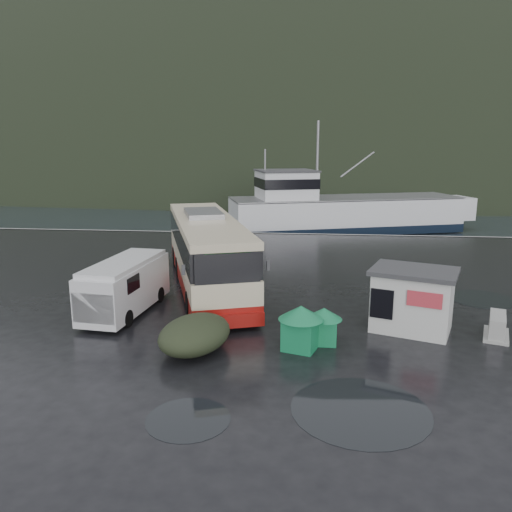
# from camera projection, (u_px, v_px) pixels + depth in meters

# --- Properties ---
(ground) EXTENTS (160.00, 160.00, 0.00)m
(ground) POSITION_uv_depth(u_px,v_px,m) (260.00, 321.00, 20.10)
(ground) COLOR black
(ground) RESTS_ON ground
(harbor_water) EXTENTS (300.00, 180.00, 0.02)m
(harbor_water) POSITION_uv_depth(u_px,v_px,m) (299.00, 171.00, 126.85)
(harbor_water) COLOR black
(harbor_water) RESTS_ON ground
(quay_edge) EXTENTS (160.00, 0.60, 1.50)m
(quay_edge) POSITION_uv_depth(u_px,v_px,m) (283.00, 234.00, 39.51)
(quay_edge) COLOR #999993
(quay_edge) RESTS_ON ground
(headland) EXTENTS (780.00, 540.00, 570.00)m
(headland) POSITION_uv_depth(u_px,v_px,m) (322.00, 157.00, 261.73)
(headland) COLOR black
(headland) RESTS_ON ground
(coach_bus) EXTENTS (7.17, 13.42, 3.70)m
(coach_bus) POSITION_uv_depth(u_px,v_px,m) (207.00, 286.00, 24.98)
(coach_bus) COLOR beige
(coach_bus) RESTS_ON ground
(white_van) EXTENTS (2.46, 5.61, 2.27)m
(white_van) POSITION_uv_depth(u_px,v_px,m) (127.00, 312.00, 21.19)
(white_van) COLOR silver
(white_van) RESTS_ON ground
(waste_bin_left) EXTENTS (0.96, 0.96, 1.31)m
(waste_bin_left) POSITION_uv_depth(u_px,v_px,m) (323.00, 343.00, 17.94)
(waste_bin_left) COLOR #147545
(waste_bin_left) RESTS_ON ground
(waste_bin_right) EXTENTS (1.41, 1.41, 1.57)m
(waste_bin_right) POSITION_uv_depth(u_px,v_px,m) (300.00, 349.00, 17.41)
(waste_bin_right) COLOR #147545
(waste_bin_right) RESTS_ON ground
(dome_tent) EXTENTS (3.06, 3.63, 1.22)m
(dome_tent) POSITION_uv_depth(u_px,v_px,m) (195.00, 351.00, 17.23)
(dome_tent) COLOR #252D1B
(dome_tent) RESTS_ON ground
(ticket_kiosk) EXTENTS (3.69, 3.25, 2.40)m
(ticket_kiosk) POSITION_uv_depth(u_px,v_px,m) (410.00, 329.00, 19.20)
(ticket_kiosk) COLOR silver
(ticket_kiosk) RESTS_ON ground
(jersey_barrier_a) EXTENTS (1.38, 1.89, 0.85)m
(jersey_barrier_a) POSITION_uv_depth(u_px,v_px,m) (496.00, 337.00, 18.48)
(jersey_barrier_a) COLOR #999993
(jersey_barrier_a) RESTS_ON ground
(jersey_barrier_b) EXTENTS (0.84, 1.51, 0.73)m
(jersey_barrier_b) POSITION_uv_depth(u_px,v_px,m) (406.00, 329.00, 19.28)
(jersey_barrier_b) COLOR #999993
(jersey_barrier_b) RESTS_ON ground
(fishing_trawler) EXTENTS (26.59, 13.45, 10.44)m
(fishing_trawler) POSITION_uv_depth(u_px,v_px,m) (345.00, 217.00, 48.34)
(fishing_trawler) COLOR silver
(fishing_trawler) RESTS_ON ground
(puddles) EXTENTS (13.71, 13.97, 0.01)m
(puddles) POSITION_uv_depth(u_px,v_px,m) (390.00, 362.00, 16.30)
(puddles) COLOR black
(puddles) RESTS_ON ground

